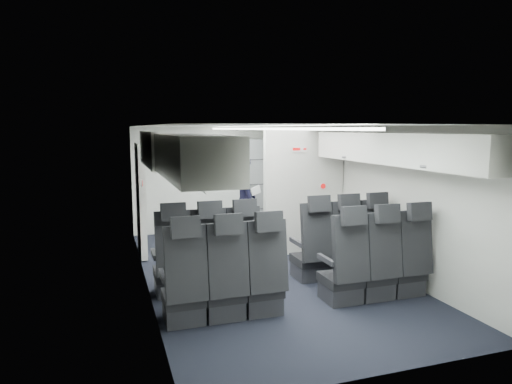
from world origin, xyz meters
TOP-DOWN VIEW (x-y plane):
  - cabin_shell at (0.00, 0.00)m, footprint 3.41×6.01m
  - seat_row_front at (-0.00, -0.53)m, footprint 3.33×0.56m
  - seat_row_mid at (-0.00, -1.43)m, footprint 3.33×0.56m
  - overhead_bin_left_rear at (-1.40, -2.00)m, footprint 0.53×1.80m
  - overhead_bin_left_front_open at (-1.44, -0.25)m, footprint 0.64×1.70m
  - overhead_bin_right_rear at (1.40, -2.00)m, footprint 0.53×1.80m
  - overhead_bin_right_front at (1.40, -0.25)m, footprint 0.53×1.70m
  - bulkhead_partition at (0.98, 0.80)m, footprint 1.40×0.15m
  - galley_unit at (0.95, 2.72)m, footprint 0.85×0.52m
  - boarding_door at (-1.64, 1.55)m, footprint 0.12×1.27m
  - flight_attendant at (0.13, 1.45)m, footprint 0.40×0.61m
  - carry_on_bag at (-1.39, -0.33)m, footprint 0.45×0.34m
  - papers at (0.32, 1.40)m, footprint 0.19×0.07m

SIDE VIEW (x-z plane):
  - seat_row_front at x=0.00m, z-range -0.21..1.02m
  - seat_row_mid at x=0.00m, z-range -0.21..1.02m
  - flight_attendant at x=0.13m, z-range 0.00..1.64m
  - galley_unit at x=0.95m, z-range 0.00..1.90m
  - boarding_door at x=-1.64m, z-range 0.02..1.88m
  - papers at x=0.32m, z-range 0.96..1.10m
  - bulkhead_partition at x=0.98m, z-range 0.01..2.14m
  - cabin_shell at x=0.00m, z-range 0.04..2.21m
  - overhead_bin_left_front_open at x=-1.44m, z-range 1.38..2.10m
  - carry_on_bag at x=-1.39m, z-range 1.69..1.93m
  - overhead_bin_right_front at x=1.40m, z-range 1.66..2.06m
  - overhead_bin_left_rear at x=-1.40m, z-range 1.66..2.06m
  - overhead_bin_right_rear at x=1.40m, z-range 1.66..2.06m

